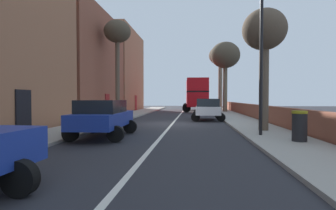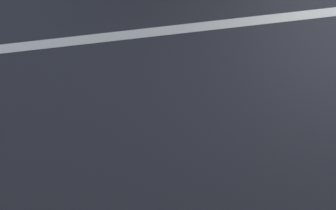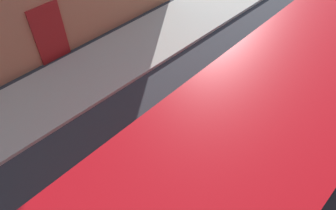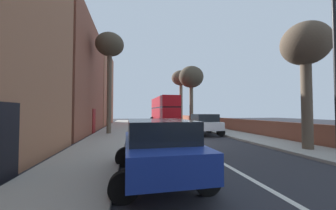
{
  "view_description": "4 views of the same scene",
  "coord_description": "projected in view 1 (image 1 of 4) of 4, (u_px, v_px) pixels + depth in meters",
  "views": [
    {
      "loc": [
        1.44,
        -17.6,
        1.7
      ],
      "look_at": [
        -0.88,
        5.98,
        1.1
      ],
      "focal_mm": 28.36,
      "sensor_mm": 36.0,
      "label": 1
    },
    {
      "loc": [
        -2.34,
        3.58,
        5.78
      ],
      "look_at": [
        -1.61,
        3.49,
        1.81
      ],
      "focal_mm": 38.47,
      "sensor_mm": 36.0,
      "label": 2
    },
    {
      "loc": [
        2.96,
        14.34,
        7.62
      ],
      "look_at": [
        -1.38,
        18.59,
        1.01
      ],
      "focal_mm": 35.44,
      "sensor_mm": 36.0,
      "label": 3
    },
    {
      "loc": [
        -3.22,
        -11.78,
        1.84
      ],
      "look_at": [
        0.07,
        5.76,
        2.48
      ],
      "focal_mm": 20.64,
      "sensor_mm": 36.0,
      "label": 4
    }
  ],
  "objects": [
    {
      "name": "street_tree_right_3",
      "position": [
        225.0,
        56.0,
        31.6
      ],
      "size": [
        3.49,
        3.49,
        8.3
      ],
      "color": "brown",
      "rests_on": "sidewalk_right"
    },
    {
      "name": "ground_plane",
      "position": [
        172.0,
        124.0,
        17.7
      ],
      "size": [
        84.0,
        84.0,
        0.0
      ],
      "primitive_type": "plane",
      "color": "#28282D"
    },
    {
      "name": "parked_car_white_right_1",
      "position": [
        208.0,
        108.0,
        20.4
      ],
      "size": [
        2.55,
        3.96,
        1.66
      ],
      "color": "silver",
      "rests_on": "ground"
    },
    {
      "name": "street_tree_right_1",
      "position": [
        264.0,
        35.0,
        13.04
      ],
      "size": [
        2.14,
        2.14,
        5.98
      ],
      "color": "brown",
      "rests_on": "sidewalk_right"
    },
    {
      "name": "boundary_wall_right",
      "position": [
        272.0,
        115.0,
        17.05
      ],
      "size": [
        0.36,
        54.0,
        1.19
      ],
      "primitive_type": "cube",
      "color": "brown",
      "rests_on": "ground"
    },
    {
      "name": "double_decker_bus",
      "position": [
        196.0,
        93.0,
        35.13
      ],
      "size": [
        3.82,
        10.23,
        4.06
      ],
      "color": "red",
      "rests_on": "ground"
    },
    {
      "name": "parked_car_blue_left_0",
      "position": [
        103.0,
        116.0,
        11.51
      ],
      "size": [
        2.52,
        4.32,
        1.62
      ],
      "color": "#1E389E",
      "rests_on": "ground"
    },
    {
      "name": "street_tree_left_2",
      "position": [
        117.0,
        35.0,
        22.4
      ],
      "size": [
        2.27,
        2.27,
        8.19
      ],
      "color": "brown",
      "rests_on": "sidewalk_left"
    },
    {
      "name": "lamppost_right",
      "position": [
        261.0,
        49.0,
        11.32
      ],
      "size": [
        0.32,
        0.32,
        6.31
      ],
      "color": "black",
      "rests_on": "sidewalk_right"
    },
    {
      "name": "road_centre_line",
      "position": [
        172.0,
        124.0,
        17.7
      ],
      "size": [
        0.16,
        54.0,
        0.01
      ],
      "primitive_type": "cube",
      "color": "silver",
      "rests_on": "ground"
    },
    {
      "name": "sidewalk_left",
      "position": [
        101.0,
        122.0,
        18.17
      ],
      "size": [
        2.6,
        60.0,
        0.12
      ],
      "primitive_type": "cube",
      "color": "#9E998E",
      "rests_on": "ground"
    },
    {
      "name": "sidewalk_right",
      "position": [
        247.0,
        123.0,
        17.22
      ],
      "size": [
        2.6,
        60.0,
        0.12
      ],
      "primitive_type": "cube",
      "color": "#9E998E",
      "rests_on": "ground"
    },
    {
      "name": "terraced_houses_left",
      "position": [
        53.0,
        51.0,
        18.73
      ],
      "size": [
        4.07,
        47.52,
        10.79
      ],
      "color": "brown",
      "rests_on": "ground"
    },
    {
      "name": "litter_bin_right",
      "position": [
        300.0,
        126.0,
        9.73
      ],
      "size": [
        0.55,
        0.55,
        1.12
      ],
      "color": "black",
      "rests_on": "sidewalk_right"
    },
    {
      "name": "street_tree_right_5",
      "position": [
        220.0,
        58.0,
        37.49
      ],
      "size": [
        3.25,
        3.25,
        8.94
      ],
      "color": "#7A6B56",
      "rests_on": "sidewalk_right"
    }
  ]
}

